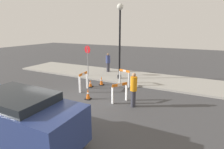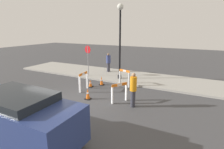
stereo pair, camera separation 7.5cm
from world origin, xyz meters
name	(u,v)px [view 1 (the left image)]	position (x,y,z in m)	size (l,w,h in m)	color
ground_plane	(64,106)	(0.00, 0.00, 0.00)	(60.00, 60.00, 0.00)	#424244
sidewalk_slab	(117,75)	(0.00, 6.33, 0.06)	(18.00, 3.65, 0.13)	#9E9B93
streetlamp_post	(120,32)	(0.63, 5.45, 3.53)	(0.44, 0.44, 5.29)	black
stop_sign	(88,56)	(-1.92, 5.07, 1.71)	(0.59, 0.14, 2.37)	gray
barricade_0	(83,81)	(-0.42, 2.32, 0.62)	(0.19, 0.92, 1.15)	white
barricade_1	(120,92)	(2.32, 1.69, 0.57)	(0.61, 0.85, 1.03)	white
barricade_2	(124,77)	(1.53, 4.25, 0.61)	(0.85, 0.37, 1.13)	white
traffic_cone_0	(90,84)	(-0.43, 3.09, 0.22)	(0.30, 0.30, 0.47)	black
traffic_cone_1	(88,94)	(0.62, 1.27, 0.30)	(0.30, 0.30, 0.62)	black
traffic_cone_2	(101,81)	(0.04, 3.76, 0.29)	(0.30, 0.30, 0.61)	black
person_worker	(134,89)	(3.15, 1.48, 0.93)	(0.45, 0.45, 1.73)	#33333D
person_pedestrian	(108,62)	(-1.10, 6.92, 0.98)	(0.43, 0.43, 1.60)	#33333D
parked_car_1	(18,116)	(0.72, -2.89, 1.01)	(4.58, 1.89, 1.79)	navy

